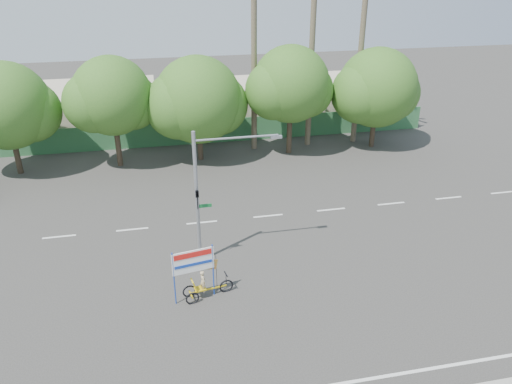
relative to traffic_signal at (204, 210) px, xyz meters
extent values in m
plane|color=#33302D|center=(2.20, -3.98, -2.92)|extent=(120.00, 120.00, 0.00)
cube|color=#336B3D|center=(2.20, 17.52, -1.92)|extent=(38.00, 0.08, 2.00)
cube|color=beige|center=(-7.80, 22.02, -0.92)|extent=(12.00, 8.00, 4.00)
cube|color=beige|center=(10.20, 22.02, -1.12)|extent=(14.00, 8.00, 3.60)
cylinder|color=#473828|center=(-11.80, 14.02, -1.16)|extent=(0.40, 0.40, 3.52)
sphere|color=#205418|center=(-11.80, 14.02, 2.04)|extent=(6.00, 6.00, 6.00)
sphere|color=#205418|center=(-10.45, 14.32, 1.48)|extent=(4.32, 4.32, 4.32)
cylinder|color=#473828|center=(-4.80, 14.02, -1.05)|extent=(0.40, 0.40, 3.74)
sphere|color=#205418|center=(-4.80, 14.02, 2.35)|extent=(5.60, 5.60, 5.60)
sphere|color=#205418|center=(-3.54, 14.32, 1.76)|extent=(4.03, 4.03, 4.03)
sphere|color=#205418|center=(-6.06, 13.77, 2.01)|extent=(4.26, 4.26, 4.26)
cylinder|color=#473828|center=(1.20, 14.02, -1.27)|extent=(0.40, 0.40, 3.30)
sphere|color=#205418|center=(1.20, 14.02, 1.73)|extent=(6.40, 6.40, 6.40)
sphere|color=#205418|center=(2.64, 14.32, 1.21)|extent=(4.61, 4.61, 4.61)
sphere|color=#205418|center=(-0.24, 13.77, 1.43)|extent=(4.86, 4.86, 4.86)
cylinder|color=#473828|center=(8.20, 14.02, -0.98)|extent=(0.40, 0.40, 3.87)
sphere|color=#205418|center=(8.20, 14.02, 2.54)|extent=(5.80, 5.80, 5.80)
sphere|color=#205418|center=(9.50, 14.32, 1.92)|extent=(4.18, 4.18, 4.18)
sphere|color=#205418|center=(6.89, 13.77, 2.19)|extent=(4.41, 4.41, 4.41)
cylinder|color=#473828|center=(15.20, 14.02, -1.20)|extent=(0.40, 0.40, 3.43)
sphere|color=#205418|center=(15.20, 14.02, 1.92)|extent=(6.20, 6.20, 6.20)
sphere|color=#205418|center=(16.59, 14.32, 1.37)|extent=(4.46, 4.46, 4.46)
sphere|color=#205418|center=(13.80, 13.77, 1.61)|extent=(4.71, 4.71, 4.71)
cylinder|color=#70604C|center=(10.20, 15.52, 5.58)|extent=(0.44, 0.44, 17.00)
cylinder|color=#70604C|center=(14.20, 15.52, 4.58)|extent=(0.44, 0.44, 15.00)
cylinder|color=#70604C|center=(5.70, 15.52, 4.08)|extent=(0.44, 0.44, 14.00)
cylinder|color=gray|center=(-0.30, 0.02, -2.87)|extent=(1.10, 1.10, 0.10)
cylinder|color=gray|center=(-0.30, 0.02, 0.58)|extent=(0.18, 0.18, 7.00)
cylinder|color=gray|center=(1.70, 0.02, 3.63)|extent=(4.00, 0.10, 0.10)
cube|color=gray|center=(3.60, 0.02, 3.53)|extent=(0.55, 0.20, 0.12)
imported|color=black|center=(-0.30, -0.20, 0.68)|extent=(0.16, 0.20, 1.00)
cube|color=#14662D|center=(0.05, 0.02, 0.23)|extent=(0.70, 0.04, 0.18)
torus|color=black|center=(0.62, -2.81, -2.62)|extent=(0.68, 0.20, 0.68)
torus|color=black|center=(-1.11, -2.84, -2.64)|extent=(0.64, 0.18, 0.63)
torus|color=black|center=(-1.01, -3.39, -2.64)|extent=(0.64, 0.18, 0.63)
cube|color=gold|center=(-0.22, -2.96, -2.56)|extent=(1.69, 0.36, 0.06)
cube|color=gold|center=(-1.06, -3.11, -2.62)|extent=(0.16, 0.60, 0.05)
cube|color=gold|center=(-0.62, -3.03, -2.42)|extent=(0.57, 0.50, 0.06)
cube|color=gold|center=(-0.88, -3.08, -2.14)|extent=(0.30, 0.45, 0.54)
cylinder|color=black|center=(0.62, -2.81, -2.22)|extent=(0.03, 0.03, 0.55)
cube|color=black|center=(0.62, -2.81, -1.95)|extent=(0.12, 0.45, 0.04)
imported|color=#CCB284|center=(-0.47, -3.01, -2.04)|extent=(0.32, 0.43, 1.08)
cylinder|color=#183FB9|center=(-1.75, -3.24, -1.57)|extent=(0.07, 0.07, 2.71)
cylinder|color=#183FB9|center=(0.02, -2.92, -1.57)|extent=(0.07, 0.07, 2.71)
cube|color=white|center=(-0.86, -3.08, -0.86)|extent=(1.88, 0.38, 1.10)
cube|color=red|center=(-0.86, -3.11, -0.51)|extent=(1.68, 0.31, 0.26)
cube|color=#183FB9|center=(-0.86, -3.11, -1.01)|extent=(1.68, 0.31, 0.14)
cylinder|color=black|center=(0.17, -2.89, -1.87)|extent=(0.02, 0.02, 2.11)
cube|color=red|center=(-0.17, -2.95, -1.21)|extent=(0.88, 0.18, 0.66)
camera|label=1|loc=(-1.90, -21.74, 11.43)|focal=35.00mm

